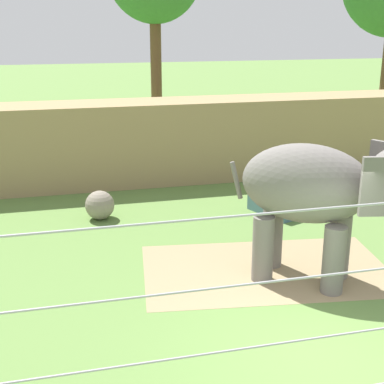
{
  "coord_description": "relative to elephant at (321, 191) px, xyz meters",
  "views": [
    {
      "loc": [
        -3.77,
        -6.59,
        4.9
      ],
      "look_at": [
        -1.11,
        4.17,
        1.4
      ],
      "focal_mm": 51.14,
      "sensor_mm": 36.0,
      "label": 1
    }
  ],
  "objects": [
    {
      "name": "enrichment_ball",
      "position": [
        -3.79,
        4.53,
        -1.46
      ],
      "size": [
        0.75,
        0.75,
        0.75
      ],
      "primitive_type": "sphere",
      "color": "gray",
      "rests_on": "ground"
    },
    {
      "name": "feed_trough",
      "position": [
        0.63,
        3.8,
        -1.62
      ],
      "size": [
        0.98,
        1.49,
        0.44
      ],
      "color": "slate",
      "rests_on": "ground"
    },
    {
      "name": "elephant",
      "position": [
        0.0,
        0.0,
        0.0
      ],
      "size": [
        3.3,
        2.87,
        2.77
      ],
      "color": "slate",
      "rests_on": "ground"
    },
    {
      "name": "embankment_wall",
      "position": [
        -0.9,
        7.74,
        -0.58
      ],
      "size": [
        36.0,
        1.8,
        2.52
      ],
      "primitive_type": "cube",
      "color": "#997F56",
      "rests_on": "ground"
    },
    {
      "name": "dirt_patch",
      "position": [
        -0.74,
        0.68,
        -1.83
      ],
      "size": [
        5.34,
        3.56,
        0.01
      ],
      "primitive_type": "cube",
      "rotation": [
        0.0,
        0.0,
        -0.13
      ],
      "color": "#937F5B",
      "rests_on": "ground"
    },
    {
      "name": "ground_plane",
      "position": [
        -0.9,
        -2.29,
        -1.84
      ],
      "size": [
        120.0,
        120.0,
        0.0
      ],
      "primitive_type": "plane",
      "color": "#5B7F3D"
    }
  ]
}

